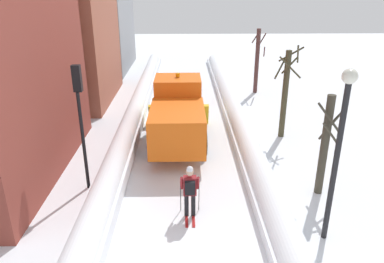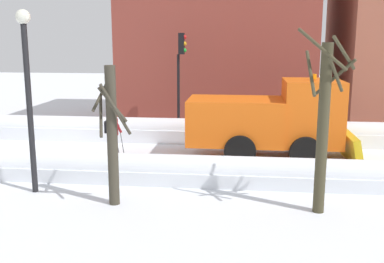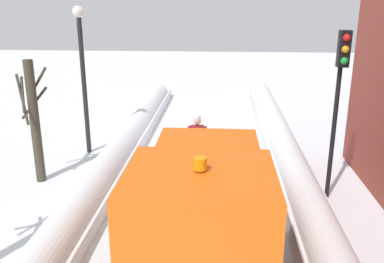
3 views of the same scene
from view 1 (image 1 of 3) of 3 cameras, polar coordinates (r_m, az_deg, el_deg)
name	(u,v)px [view 1 (image 1 of 3)]	position (r m, az deg, el deg)	size (l,w,h in m)	color
ground_plane	(185,132)	(18.83, -1.06, -0.02)	(80.00, 80.00, 0.00)	white
snowbank_left	(131,124)	(18.87, -9.53, 1.14)	(1.10, 36.00, 1.01)	white
snowbank_right	(239,125)	(18.92, 7.37, 1.02)	(1.10, 36.00, 0.90)	white
building_brick_mid	(44,18)	(25.00, -22.04, 16.12)	(7.74, 7.86, 10.31)	#9E5642
plow_truck	(178,115)	(16.80, -2.23, 2.59)	(3.20, 5.98, 3.12)	orange
skier	(190,189)	(11.76, -0.34, -8.96)	(0.62, 1.80, 1.81)	black
traffic_light_pole	(80,105)	(13.17, -17.05, 3.97)	(0.28, 0.42, 4.56)	black
street_lamp	(340,138)	(10.54, 22.01, -0.88)	(0.40, 0.40, 5.10)	black
bare_tree_near	(325,144)	(13.45, 20.00, -1.85)	(0.97, 0.96, 3.67)	#3C382C
bare_tree_mid	(285,91)	(18.08, 14.32, 6.07)	(1.33, 1.47, 4.60)	#3F3A27
bare_tree_far	(257,60)	(25.70, 10.11, 10.84)	(1.05, 1.30, 4.34)	#492C29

